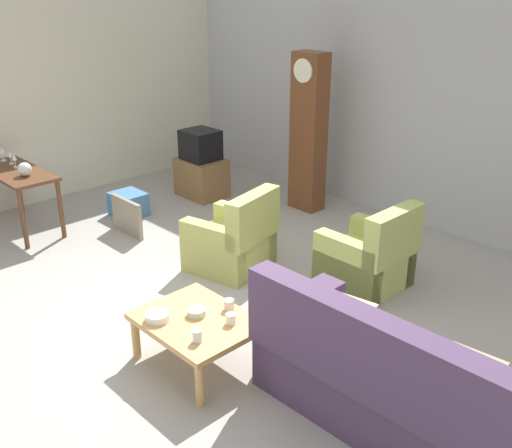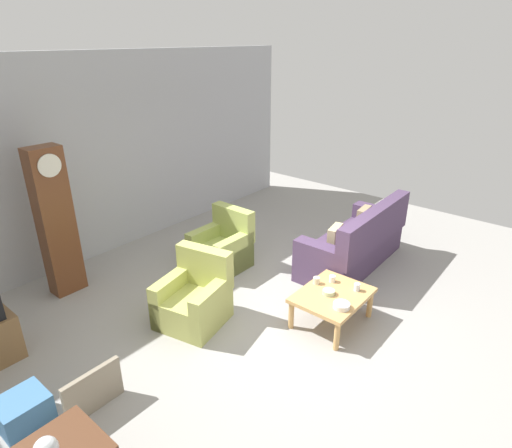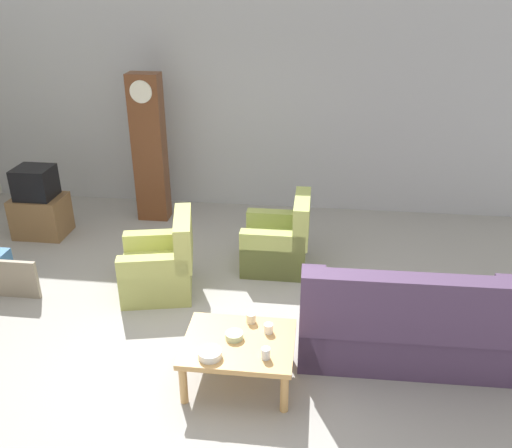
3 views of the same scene
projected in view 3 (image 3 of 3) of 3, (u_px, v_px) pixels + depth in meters
ground_plane at (204, 345)px, 5.23m from camera, size 10.40×10.40×0.00m
garage_door_wall at (250, 102)px, 7.78m from camera, size 8.40×0.16×3.20m
couch_floral at (413, 326)px, 4.93m from camera, size 2.11×0.92×1.04m
armchair_olive_near at (161, 267)px, 6.00m from camera, size 0.94×0.91×0.92m
armchair_olive_far at (279, 244)px, 6.52m from camera, size 0.79×0.76×0.92m
coffee_table_wood at (239, 347)px, 4.64m from camera, size 0.96×0.76×0.43m
grandfather_clock at (150, 149)px, 7.51m from camera, size 0.44×0.30×2.10m
tv_stand_cabinet at (41, 216)px, 7.33m from camera, size 0.68×0.52×0.56m
tv_crt at (35, 183)px, 7.12m from camera, size 0.48×0.44×0.42m
framed_picture_leaning at (12, 279)px, 5.93m from camera, size 0.60×0.05×0.45m
cup_white_porcelain at (268, 328)px, 4.70m from camera, size 0.08×0.08×0.09m
cup_blue_rimmed at (266, 353)px, 4.39m from camera, size 0.07×0.07×0.10m
cup_cream_tall at (251, 318)px, 4.84m from camera, size 0.09×0.09×0.09m
bowl_white_stacked at (210, 354)px, 4.41m from camera, size 0.20×0.20×0.06m
bowl_shallow_green at (234, 336)px, 4.63m from camera, size 0.16×0.16×0.06m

